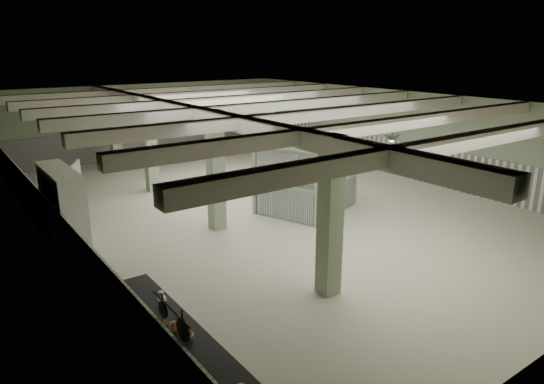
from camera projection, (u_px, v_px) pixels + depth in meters
floor at (266, 205)px, 17.00m from camera, size 20.00×20.00×0.00m
ceiling at (265, 101)px, 15.97m from camera, size 14.00×20.00×0.02m
wall_back at (151, 120)px, 24.26m from camera, size 14.00×0.02×3.60m
wall_left at (45, 188)px, 12.57m from camera, size 0.02×20.00×3.60m
wall_right at (401, 134)px, 20.40m from camera, size 0.02×20.00×3.60m
wainscot_left at (51, 226)px, 12.88m from camera, size 0.05×19.90×1.50m
wainscot_right at (399, 158)px, 20.69m from camera, size 0.05×19.90×1.50m
wainscot_back at (153, 141)px, 24.54m from camera, size 13.90×0.05×1.50m
girder at (198, 114)px, 14.63m from camera, size 0.45×19.90×0.40m
beam_a at (469, 141)px, 10.19m from camera, size 13.90×0.35×0.32m
beam_b at (380, 126)px, 12.13m from camera, size 13.90×0.35×0.32m
beam_c at (315, 115)px, 14.08m from camera, size 13.90×0.35×0.32m
beam_d at (265, 107)px, 16.02m from camera, size 13.90×0.35×0.32m
beam_e at (227, 100)px, 17.97m from camera, size 13.90×0.35×0.32m
beam_f at (196, 95)px, 19.91m from camera, size 13.90×0.35×0.32m
beam_g at (170, 91)px, 21.85m from camera, size 13.90×0.35×0.32m
column_a at (330, 217)px, 10.42m from camera, size 0.42×0.42×3.60m
column_b at (216, 171)px, 14.31m from camera, size 0.42×0.42×3.60m
column_c at (150, 145)px, 18.20m from camera, size 0.42×0.42×3.60m
column_d at (115, 130)px, 21.31m from camera, size 0.42×0.42×3.60m
hook_rail at (170, 309)px, 6.68m from camera, size 0.02×1.20×0.02m
pendant_front at (392, 138)px, 12.52m from camera, size 0.44×0.44×0.22m
pendant_mid at (269, 115)px, 16.80m from camera, size 0.44×0.44×0.22m
pendant_back at (201, 102)px, 20.68m from camera, size 0.44×0.44×0.22m
prep_counter at (180, 360)px, 7.83m from camera, size 0.84×4.81×0.91m
pitcher_far at (162, 299)px, 8.59m from camera, size 0.19×0.22×0.27m
veg_colander at (175, 327)px, 7.76m from camera, size 0.53×0.53×0.22m
orange_bowl at (186, 338)px, 7.59m from camera, size 0.29×0.29×0.08m
skillet_near at (183, 330)px, 6.57m from camera, size 0.04×0.33×0.33m
skillet_far at (163, 310)px, 7.08m from camera, size 0.03×0.26×0.26m
walkin_cooler at (64, 209)px, 12.86m from camera, size 1.04×2.59×2.37m
guard_booth at (307, 161)px, 16.15m from camera, size 3.72×3.45×2.43m
filing_cabinet at (338, 180)px, 17.63m from camera, size 0.61×0.73×1.36m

